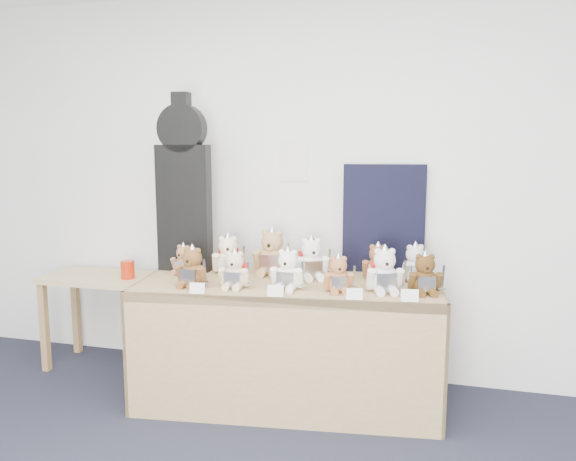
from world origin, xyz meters
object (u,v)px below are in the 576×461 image
(guitar_case, at_px, (184,185))
(teddy_front_end, at_px, (425,275))
(teddy_front_right, at_px, (338,276))
(teddy_back_centre_right, at_px, (311,260))
(teddy_front_left, at_px, (235,271))
(teddy_back_right, at_px, (378,264))
(side_table, at_px, (104,291))
(teddy_front_far_right, at_px, (385,272))
(teddy_front_centre, at_px, (288,271))
(display_table, at_px, (287,311))
(red_cup, at_px, (128,270))
(teddy_front_far_left, at_px, (192,269))
(teddy_back_centre_left, at_px, (272,254))
(teddy_back_far_left, at_px, (183,261))
(teddy_back_end, at_px, (415,265))
(teddy_back_left, at_px, (228,257))

(guitar_case, xyz_separation_m, teddy_front_end, (1.61, -0.22, -0.48))
(teddy_front_right, distance_m, teddy_back_centre_right, 0.36)
(teddy_front_left, distance_m, teddy_back_right, 0.92)
(side_table, bearing_deg, teddy_front_far_right, -9.18)
(teddy_front_centre, bearing_deg, teddy_front_right, 3.01)
(display_table, bearing_deg, guitar_case, 157.62)
(red_cup, xyz_separation_m, teddy_front_far_left, (0.70, -0.42, 0.14))
(teddy_front_left, distance_m, teddy_back_centre_right, 0.53)
(guitar_case, distance_m, teddy_back_centre_right, 1.01)
(teddy_front_far_left, bearing_deg, red_cup, 152.84)
(guitar_case, height_order, teddy_back_right, guitar_case)
(side_table, xyz_separation_m, teddy_front_far_left, (0.93, -0.46, 0.33))
(teddy_front_right, height_order, teddy_back_centre_left, teddy_back_centre_left)
(side_table, relative_size, teddy_back_far_left, 3.74)
(teddy_front_left, bearing_deg, guitar_case, 139.01)
(teddy_back_right, bearing_deg, red_cup, -179.06)
(teddy_front_far_left, xyz_separation_m, teddy_back_end, (1.31, 0.47, -0.00))
(teddy_front_centre, xyz_separation_m, teddy_front_end, (0.80, 0.11, -0.00))
(teddy_front_far_left, xyz_separation_m, teddy_front_left, (0.26, 0.03, -0.01))
(teddy_back_centre_left, xyz_separation_m, teddy_back_right, (0.70, 0.02, -0.03))
(teddy_front_far_left, bearing_deg, teddy_front_centre, 11.88)
(teddy_front_far_right, relative_size, teddy_back_far_left, 1.33)
(display_table, relative_size, teddy_front_right, 8.11)
(red_cup, bearing_deg, teddy_front_far_right, -7.84)
(side_table, xyz_separation_m, teddy_back_centre_right, (1.59, -0.08, 0.34))
(teddy_back_end, bearing_deg, teddy_front_right, -166.73)
(teddy_back_centre_right, bearing_deg, teddy_back_centre_left, 146.56)
(red_cup, distance_m, teddy_front_left, 1.04)
(side_table, height_order, teddy_front_left, teddy_front_left)
(teddy_front_right, height_order, teddy_back_far_left, teddy_front_right)
(teddy_back_centre_left, bearing_deg, teddy_back_left, -170.93)
(red_cup, distance_m, teddy_front_centre, 1.33)
(teddy_front_end, xyz_separation_m, teddy_back_far_left, (-1.58, 0.10, -0.02))
(display_table, xyz_separation_m, teddy_front_right, (0.34, -0.09, 0.27))
(teddy_back_right, bearing_deg, side_table, 179.50)
(teddy_back_right, bearing_deg, teddy_front_centre, -143.55)
(teddy_back_right, bearing_deg, teddy_back_end, 4.04)
(red_cup, xyz_separation_m, teddy_back_far_left, (0.50, -0.12, 0.12))
(teddy_front_far_right, bearing_deg, red_cup, 156.11)
(teddy_front_far_left, relative_size, teddy_front_right, 1.13)
(display_table, relative_size, red_cup, 15.24)
(guitar_case, bearing_deg, teddy_back_end, 0.37)
(teddy_front_right, xyz_separation_m, teddy_front_far_right, (0.26, 0.06, 0.02))
(teddy_front_right, bearing_deg, teddy_back_far_left, 151.47)
(teddy_front_left, xyz_separation_m, teddy_front_right, (0.62, 0.07, -0.00))
(teddy_front_far_right, bearing_deg, teddy_front_end, -9.65)
(guitar_case, bearing_deg, teddy_back_centre_left, 0.17)
(teddy_front_centre, bearing_deg, red_cup, 165.13)
(teddy_front_right, relative_size, teddy_back_centre_right, 0.81)
(teddy_front_far_left, distance_m, teddy_back_left, 0.39)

